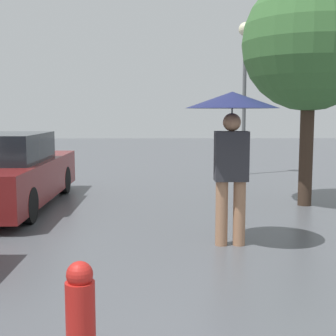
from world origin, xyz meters
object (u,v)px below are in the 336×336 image
object	(u,v)px
street_lamp	(245,62)
fire_hydrant	(81,319)
parked_car_farthest	(6,173)
pedestrian	(232,122)
tree	(310,44)

from	to	relation	value
street_lamp	fire_hydrant	distance (m)	10.61
parked_car_farthest	street_lamp	bearing A→B (deg)	40.54
street_lamp	pedestrian	bearing A→B (deg)	-101.39
tree	street_lamp	world-z (taller)	tree
parked_car_farthest	fire_hydrant	bearing A→B (deg)	-67.68
parked_car_farthest	fire_hydrant	world-z (taller)	parked_car_farthest
tree	street_lamp	size ratio (longest dim) A/B	1.01
pedestrian	fire_hydrant	xyz separation A→B (m)	(-1.41, -2.99, -1.20)
tree	fire_hydrant	world-z (taller)	tree
parked_car_farthest	fire_hydrant	size ratio (longest dim) A/B	5.73
pedestrian	street_lamp	xyz separation A→B (m)	(1.39, 6.90, 1.45)
pedestrian	street_lamp	bearing A→B (deg)	78.61
pedestrian	fire_hydrant	size ratio (longest dim) A/B	2.56
pedestrian	parked_car_farthest	size ratio (longest dim) A/B	0.45
pedestrian	street_lamp	world-z (taller)	street_lamp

